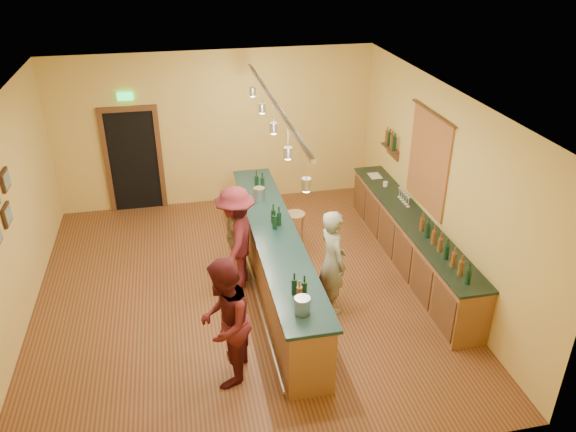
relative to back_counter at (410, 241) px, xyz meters
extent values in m
plane|color=#5E2B1A|center=(-2.97, -0.18, -0.49)|extent=(7.00, 7.00, 0.00)
cube|color=silver|center=(-2.97, -0.18, 2.71)|extent=(6.50, 7.00, 0.02)
cube|color=#E0B854|center=(-2.97, 3.32, 1.11)|extent=(6.50, 0.02, 3.20)
cube|color=#E0B854|center=(-2.97, -3.68, 1.11)|extent=(6.50, 0.02, 3.20)
cube|color=#E0B854|center=(-6.22, -0.18, 1.11)|extent=(0.02, 7.00, 3.20)
cube|color=#E0B854|center=(0.28, -0.18, 1.11)|extent=(0.02, 7.00, 3.20)
cube|color=black|center=(-4.67, 3.30, 0.56)|extent=(0.95, 0.06, 2.10)
cube|color=#523018|center=(-5.19, 3.28, 0.56)|extent=(0.10, 0.08, 2.10)
cube|color=#523018|center=(-4.14, 3.28, 0.56)|extent=(0.10, 0.08, 2.10)
cube|color=#523018|center=(-4.67, 3.28, 1.66)|extent=(1.15, 0.08, 0.10)
cube|color=#19E54C|center=(-4.67, 3.27, 1.91)|extent=(0.30, 0.04, 0.15)
cube|color=maroon|center=(0.26, 0.22, 1.36)|extent=(0.03, 1.40, 1.60)
cube|color=#523018|center=(0.19, 1.72, 1.06)|extent=(0.16, 0.55, 0.03)
cube|color=#523018|center=(0.26, 1.72, 0.96)|extent=(0.03, 0.55, 0.18)
cube|color=brown|center=(0.00, 0.02, -0.04)|extent=(0.55, 4.50, 0.90)
cube|color=black|center=(0.00, 0.02, 0.43)|extent=(0.60, 4.55, 0.04)
cylinder|color=silver|center=(0.00, 1.32, 0.50)|extent=(0.09, 0.09, 0.09)
cube|color=silver|center=(-0.03, 1.82, 0.46)|extent=(0.22, 0.30, 0.01)
cube|color=brown|center=(-2.40, -0.18, 0.01)|extent=(0.60, 5.00, 1.00)
cube|color=#132C2B|center=(-2.40, -0.18, 0.54)|extent=(0.70, 5.10, 0.05)
cylinder|color=silver|center=(-2.76, -0.18, -0.34)|extent=(0.05, 5.00, 0.05)
cylinder|color=silver|center=(-2.45, -2.28, 0.67)|extent=(0.20, 0.20, 0.22)
cylinder|color=silver|center=(-2.45, 1.02, 0.67)|extent=(0.20, 0.20, 0.22)
cube|color=silver|center=(-2.40, -0.18, 2.65)|extent=(0.06, 4.60, 0.05)
cylinder|color=silver|center=(-2.40, -2.18, 2.46)|extent=(0.01, 0.01, 0.35)
cylinder|color=#A5A5AD|center=(-2.40, -2.18, 2.26)|extent=(0.11, 0.11, 0.14)
cylinder|color=#FFEABF|center=(-2.40, -2.18, 2.18)|extent=(0.08, 0.08, 0.02)
cylinder|color=silver|center=(-2.40, -1.18, 2.46)|extent=(0.01, 0.01, 0.35)
cylinder|color=#A5A5AD|center=(-2.40, -1.18, 2.26)|extent=(0.11, 0.11, 0.14)
cylinder|color=#FFEABF|center=(-2.40, -1.18, 2.18)|extent=(0.08, 0.08, 0.02)
cylinder|color=silver|center=(-2.40, -0.18, 2.46)|extent=(0.01, 0.01, 0.35)
cylinder|color=#A5A5AD|center=(-2.40, -0.18, 2.26)|extent=(0.11, 0.11, 0.14)
cylinder|color=#FFEABF|center=(-2.40, -0.18, 2.18)|extent=(0.08, 0.08, 0.02)
cylinder|color=silver|center=(-2.40, 0.82, 2.46)|extent=(0.01, 0.01, 0.35)
cylinder|color=#A5A5AD|center=(-2.40, 0.82, 2.26)|extent=(0.11, 0.11, 0.14)
cylinder|color=#FFEABF|center=(-2.40, 0.82, 2.18)|extent=(0.08, 0.08, 0.02)
cylinder|color=silver|center=(-2.40, 1.82, 2.46)|extent=(0.01, 0.01, 0.35)
cylinder|color=#A5A5AD|center=(-2.40, 1.82, 2.26)|extent=(0.11, 0.11, 0.14)
cylinder|color=#FFEABF|center=(-2.40, 1.82, 2.18)|extent=(0.08, 0.08, 0.02)
imported|color=gray|center=(-1.65, -0.88, 0.35)|extent=(0.50, 0.67, 1.67)
imported|color=#59191E|center=(-3.41, -2.09, 0.40)|extent=(0.90, 1.02, 1.78)
imported|color=#997A51|center=(-2.95, 0.26, 0.34)|extent=(0.65, 1.05, 1.66)
imported|color=#59191E|center=(-2.99, 0.06, 0.39)|extent=(0.97, 1.27, 1.75)
cylinder|color=#905E41|center=(-1.83, 0.93, 0.24)|extent=(0.36, 0.36, 0.04)
cylinder|color=#905E41|center=(-1.69, 0.93, -0.13)|extent=(0.04, 0.04, 0.70)
cylinder|color=#905E41|center=(-1.90, 1.05, -0.13)|extent=(0.04, 0.04, 0.70)
cylinder|color=#905E41|center=(-1.90, 0.81, -0.13)|extent=(0.04, 0.04, 0.70)
camera|label=1|loc=(-3.78, -7.75, 4.85)|focal=35.00mm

